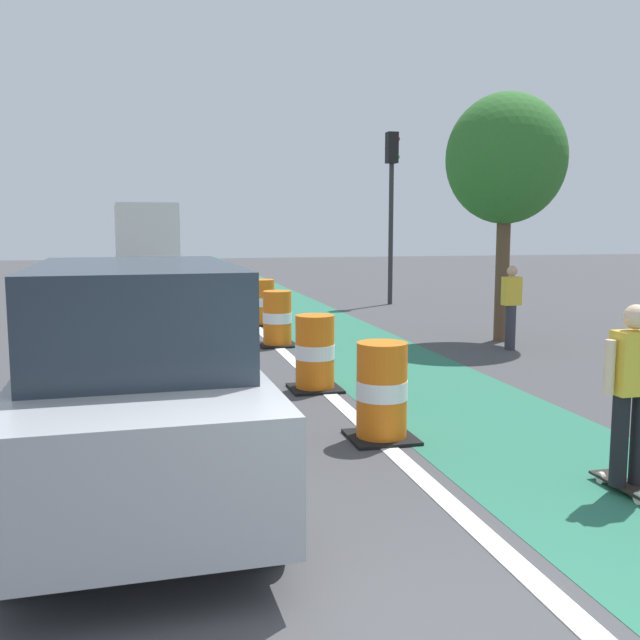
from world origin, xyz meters
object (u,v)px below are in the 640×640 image
skateboarder_on_lane (632,393)px  traffic_barrel_mid (315,354)px  parked_suv_nearest (138,380)px  pedestrian_crossing (511,305)px  traffic_barrel_far (263,303)px  delivery_truck_down_block (144,238)px  traffic_barrel_front (382,392)px  traffic_barrel_back (277,319)px  traffic_light_corner (392,187)px  street_tree_sidewalk (506,160)px

skateboarder_on_lane → traffic_barrel_mid: size_ratio=1.55×
parked_suv_nearest → pedestrian_crossing: parked_suv_nearest is taller
traffic_barrel_far → delivery_truck_down_block: bearing=100.7°
parked_suv_nearest → traffic_barrel_far: (2.78, 10.65, -0.50)m
traffic_barrel_front → traffic_barrel_back: bearing=90.1°
delivery_truck_down_block → pedestrian_crossing: 20.23m
traffic_barrel_far → delivery_truck_down_block: 14.78m
skateboarder_on_lane → traffic_barrel_mid: bearing=111.0°
traffic_barrel_mid → parked_suv_nearest: bearing=-123.7°
delivery_truck_down_block → traffic_light_corner: (7.22, -10.81, 1.65)m
parked_suv_nearest → traffic_barrel_front: parked_suv_nearest is taller
skateboarder_on_lane → pedestrian_crossing: (2.64, 7.05, -0.05)m
traffic_barrel_front → traffic_barrel_far: size_ratio=1.00×
parked_suv_nearest → traffic_barrel_front: bearing=23.0°
traffic_barrel_mid → traffic_barrel_far: same height
traffic_barrel_front → street_tree_sidewalk: bearing=52.7°
traffic_barrel_front → delivery_truck_down_block: (-2.55, 24.02, 1.31)m
traffic_barrel_back → pedestrian_crossing: size_ratio=0.68×
skateboarder_on_lane → traffic_barrel_front: 2.64m
traffic_barrel_front → skateboarder_on_lane: bearing=-52.1°
delivery_truck_down_block → traffic_light_corner: 13.11m
parked_suv_nearest → traffic_light_corner: (7.27, 14.30, 2.47)m
parked_suv_nearest → pedestrian_crossing: 9.16m
traffic_barrel_front → traffic_barrel_back: size_ratio=1.00×
traffic_barrel_back → traffic_light_corner: bearing=55.2°
traffic_barrel_front → parked_suv_nearest: bearing=-157.0°
traffic_light_corner → parked_suv_nearest: bearing=-116.9°
delivery_truck_down_block → street_tree_sidewalk: 19.44m
pedestrian_crossing → traffic_barrel_mid: bearing=-151.1°
skateboarder_on_lane → parked_suv_nearest: parked_suv_nearest is taller
traffic_barrel_back → street_tree_sidewalk: 5.58m
skateboarder_on_lane → traffic_barrel_back: size_ratio=1.55×
traffic_barrel_back → street_tree_sidewalk: bearing=-5.7°
pedestrian_crossing → street_tree_sidewalk: 3.01m
traffic_light_corner → pedestrian_crossing: size_ratio=3.17×
skateboarder_on_lane → pedestrian_crossing: skateboarder_on_lane is taller
traffic_barrel_front → street_tree_sidewalk: (4.59, 6.02, 3.14)m
parked_suv_nearest → traffic_barrel_front: 2.86m
street_tree_sidewalk → delivery_truck_down_block: bearing=111.6°
traffic_barrel_back → pedestrian_crossing: pedestrian_crossing is taller
traffic_barrel_mid → traffic_light_corner: bearing=65.6°
traffic_barrel_back → delivery_truck_down_block: (-2.54, 17.54, 1.31)m
traffic_barrel_front → delivery_truck_down_block: 24.19m
parked_suv_nearest → traffic_barrel_mid: 4.41m
skateboarder_on_lane → street_tree_sidewalk: (2.98, 8.08, 2.76)m
traffic_light_corner → pedestrian_crossing: (-0.43, -8.22, -2.64)m
street_tree_sidewalk → traffic_barrel_front: bearing=-127.3°
traffic_barrel_front → traffic_barrel_back: 6.48m
delivery_truck_down_block → pedestrian_crossing: bearing=-70.3°
traffic_barrel_back → traffic_barrel_front: bearing=-89.9°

